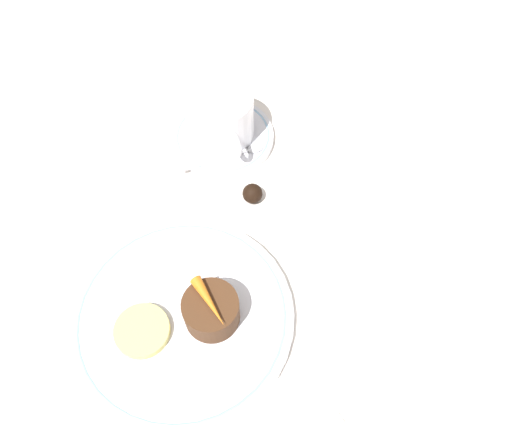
# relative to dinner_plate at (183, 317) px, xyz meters

# --- Properties ---
(ground_plane) EXTENTS (3.00, 3.00, 0.00)m
(ground_plane) POSITION_rel_dinner_plate_xyz_m (-0.04, 0.03, -0.01)
(ground_plane) COLOR white
(dinner_plate) EXTENTS (0.24, 0.24, 0.01)m
(dinner_plate) POSITION_rel_dinner_plate_xyz_m (0.00, 0.00, 0.00)
(dinner_plate) COLOR white
(dinner_plate) RESTS_ON ground_plane
(saucer) EXTENTS (0.14, 0.14, 0.01)m
(saucer) POSITION_rel_dinner_plate_xyz_m (-0.22, 0.13, -0.00)
(saucer) COLOR white
(saucer) RESTS_ON ground_plane
(coffee_cup) EXTENTS (0.11, 0.09, 0.07)m
(coffee_cup) POSITION_rel_dinner_plate_xyz_m (-0.23, 0.13, 0.04)
(coffee_cup) COLOR white
(coffee_cup) RESTS_ON saucer
(spoon) EXTENTS (0.02, 0.11, 0.00)m
(spoon) POSITION_rel_dinner_plate_xyz_m (-0.19, 0.13, 0.00)
(spoon) COLOR silver
(spoon) RESTS_ON saucer
(wine_glass) EXTENTS (0.07, 0.07, 0.12)m
(wine_glass) POSITION_rel_dinner_plate_xyz_m (0.04, 0.21, 0.07)
(wine_glass) COLOR silver
(wine_glass) RESTS_ON ground_plane
(dessert_cake) EXTENTS (0.06, 0.06, 0.04)m
(dessert_cake) POSITION_rel_dinner_plate_xyz_m (0.01, 0.03, 0.02)
(dessert_cake) COLOR #4C2D19
(dessert_cake) RESTS_ON dinner_plate
(carrot_garnish) EXTENTS (0.06, 0.02, 0.01)m
(carrot_garnish) POSITION_rel_dinner_plate_xyz_m (0.01, 0.03, 0.05)
(carrot_garnish) COLOR orange
(carrot_garnish) RESTS_ON dessert_cake
(pineapple_slice) EXTENTS (0.06, 0.06, 0.01)m
(pineapple_slice) POSITION_rel_dinner_plate_xyz_m (0.00, -0.04, 0.01)
(pineapple_slice) COLOR #EFE075
(pineapple_slice) RESTS_ON dinner_plate
(chocolate_truffle) EXTENTS (0.03, 0.03, 0.03)m
(chocolate_truffle) POSITION_rel_dinner_plate_xyz_m (-0.12, 0.13, 0.00)
(chocolate_truffle) COLOR black
(chocolate_truffle) RESTS_ON ground_plane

